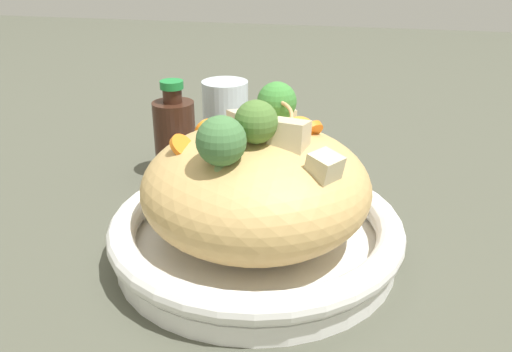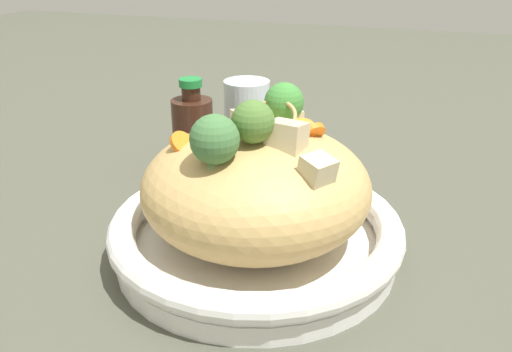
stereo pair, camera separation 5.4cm
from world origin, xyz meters
name	(u,v)px [view 1 (the left image)]	position (x,y,z in m)	size (l,w,h in m)	color
ground_plane	(256,254)	(0.00, 0.00, 0.00)	(3.00, 3.00, 0.00)	#494B3E
serving_bowl	(256,234)	(0.00, 0.00, 0.02)	(0.30, 0.30, 0.05)	white
noodle_heap	(256,187)	(0.00, 0.00, 0.08)	(0.23, 0.23, 0.13)	tan
broccoli_florets	(252,122)	(0.01, 0.00, 0.15)	(0.18, 0.08, 0.06)	#94B26C
carrot_coins	(257,129)	(-0.03, -0.01, 0.13)	(0.11, 0.15, 0.04)	orange
zucchini_slices	(241,122)	(-0.04, -0.03, 0.13)	(0.12, 0.06, 0.04)	beige
chicken_chunks	(281,133)	(-0.01, 0.02, 0.13)	(0.16, 0.12, 0.05)	beige
soy_sauce_bottle	(175,136)	(-0.18, -0.15, 0.06)	(0.06, 0.06, 0.13)	#381E14
drinking_glass	(226,118)	(-0.27, -0.10, 0.06)	(0.07, 0.07, 0.11)	silver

